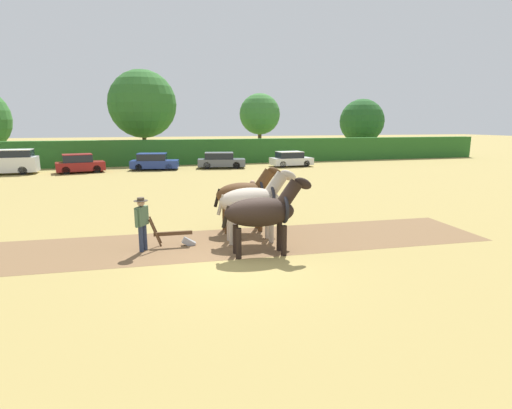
{
  "coord_description": "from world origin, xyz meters",
  "views": [
    {
      "loc": [
        -2.67,
        -11.11,
        4.07
      ],
      "look_at": [
        1.34,
        2.96,
        1.1
      ],
      "focal_mm": 28.0,
      "sensor_mm": 36.0,
      "label": 1
    }
  ],
  "objects_px": {
    "draft_horse_lead_left": "(263,212)",
    "parked_car_left": "(80,164)",
    "tree_center_right": "(362,121)",
    "plow": "(177,237)",
    "parked_car_center_left": "(154,162)",
    "farmer_beside_team": "(252,197)",
    "parked_car_center_right": "(291,159)",
    "tree_center": "(260,114)",
    "parked_car_center": "(221,160)",
    "draft_horse_trail_left": "(245,194)",
    "tree_center_left": "(142,104)",
    "draft_horse_lead_right": "(253,201)",
    "parked_van": "(2,162)",
    "farmer_at_plow": "(142,220)"
  },
  "relations": [
    {
      "from": "tree_center_right",
      "to": "farmer_at_plow",
      "type": "xyz_separation_m",
      "value": [
        -28.12,
        -34.59,
        -3.33
      ]
    },
    {
      "from": "parked_car_left",
      "to": "parked_car_center_left",
      "type": "bearing_deg",
      "value": -7.18
    },
    {
      "from": "draft_horse_lead_right",
      "to": "parked_car_center",
      "type": "relative_size",
      "value": 0.63
    },
    {
      "from": "draft_horse_trail_left",
      "to": "parked_van",
      "type": "xyz_separation_m",
      "value": [
        -14.7,
        22.34,
        -0.39
      ]
    },
    {
      "from": "tree_center_left",
      "to": "plow",
      "type": "bearing_deg",
      "value": -88.91
    },
    {
      "from": "draft_horse_lead_left",
      "to": "parked_car_left",
      "type": "height_order",
      "value": "draft_horse_lead_left"
    },
    {
      "from": "tree_center_right",
      "to": "draft_horse_trail_left",
      "type": "height_order",
      "value": "tree_center_right"
    },
    {
      "from": "plow",
      "to": "farmer_beside_team",
      "type": "relative_size",
      "value": 0.91
    },
    {
      "from": "tree_center_right",
      "to": "draft_horse_lead_left",
      "type": "height_order",
      "value": "tree_center_right"
    },
    {
      "from": "tree_center",
      "to": "parked_car_center_right",
      "type": "distance_m",
      "value": 11.29
    },
    {
      "from": "tree_center_left",
      "to": "draft_horse_lead_right",
      "type": "height_order",
      "value": "tree_center_left"
    },
    {
      "from": "draft_horse_lead_right",
      "to": "plow",
      "type": "distance_m",
      "value": 2.88
    },
    {
      "from": "draft_horse_lead_left",
      "to": "draft_horse_lead_right",
      "type": "bearing_deg",
      "value": 90.06
    },
    {
      "from": "draft_horse_trail_left",
      "to": "farmer_at_plow",
      "type": "bearing_deg",
      "value": -154.73
    },
    {
      "from": "draft_horse_lead_right",
      "to": "tree_center_right",
      "type": "bearing_deg",
      "value": 58.05
    },
    {
      "from": "tree_center_left",
      "to": "draft_horse_trail_left",
      "type": "xyz_separation_m",
      "value": [
        3.35,
        -31.77,
        -4.73
      ]
    },
    {
      "from": "draft_horse_lead_right",
      "to": "parked_van",
      "type": "height_order",
      "value": "draft_horse_lead_right"
    },
    {
      "from": "tree_center_left",
      "to": "parked_van",
      "type": "relative_size",
      "value": 1.87
    },
    {
      "from": "tree_center_right",
      "to": "draft_horse_lead_left",
      "type": "bearing_deg",
      "value": -124.21
    },
    {
      "from": "draft_horse_lead_right",
      "to": "farmer_at_plow",
      "type": "bearing_deg",
      "value": -175.52
    },
    {
      "from": "parked_car_center_right",
      "to": "parked_car_center",
      "type": "bearing_deg",
      "value": 174.23
    },
    {
      "from": "parked_car_center",
      "to": "draft_horse_trail_left",
      "type": "bearing_deg",
      "value": -87.92
    },
    {
      "from": "plow",
      "to": "parked_car_left",
      "type": "height_order",
      "value": "parked_car_left"
    },
    {
      "from": "parked_van",
      "to": "farmer_beside_team",
      "type": "bearing_deg",
      "value": -55.44
    },
    {
      "from": "draft_horse_lead_right",
      "to": "draft_horse_trail_left",
      "type": "xyz_separation_m",
      "value": [
        0.08,
        1.47,
        -0.03
      ]
    },
    {
      "from": "draft_horse_lead_right",
      "to": "parked_car_center_left",
      "type": "distance_m",
      "value": 24.07
    },
    {
      "from": "parked_car_center",
      "to": "farmer_beside_team",
      "type": "bearing_deg",
      "value": -86.53
    },
    {
      "from": "parked_car_center_left",
      "to": "parked_car_center",
      "type": "relative_size",
      "value": 0.95
    },
    {
      "from": "tree_center_right",
      "to": "draft_horse_lead_left",
      "type": "xyz_separation_m",
      "value": [
        -24.46,
        -35.98,
        -2.98
      ]
    },
    {
      "from": "parked_car_center_left",
      "to": "farmer_beside_team",
      "type": "bearing_deg",
      "value": -70.4
    },
    {
      "from": "tree_center_left",
      "to": "parked_car_center_left",
      "type": "distance_m",
      "value": 10.82
    },
    {
      "from": "parked_car_center_left",
      "to": "draft_horse_lead_left",
      "type": "bearing_deg",
      "value": -74.22
    },
    {
      "from": "farmer_beside_team",
      "to": "parked_car_center_left",
      "type": "bearing_deg",
      "value": 45.4
    },
    {
      "from": "tree_center",
      "to": "tree_center_right",
      "type": "bearing_deg",
      "value": 3.83
    },
    {
      "from": "draft_horse_lead_right",
      "to": "parked_car_center",
      "type": "xyz_separation_m",
      "value": [
        3.41,
        23.63,
        -0.75
      ]
    },
    {
      "from": "plow",
      "to": "tree_center",
      "type": "bearing_deg",
      "value": 72.38
    },
    {
      "from": "parked_car_center_left",
      "to": "tree_center_left",
      "type": "bearing_deg",
      "value": 104.08
    },
    {
      "from": "parked_car_left",
      "to": "parked_car_center",
      "type": "height_order",
      "value": "parked_car_left"
    },
    {
      "from": "tree_center",
      "to": "parked_car_center_left",
      "type": "height_order",
      "value": "tree_center"
    },
    {
      "from": "plow",
      "to": "farmer_beside_team",
      "type": "height_order",
      "value": "farmer_beside_team"
    },
    {
      "from": "plow",
      "to": "parked_car_center_right",
      "type": "distance_m",
      "value": 26.38
    },
    {
      "from": "tree_center_right",
      "to": "parked_van",
      "type": "relative_size",
      "value": 1.38
    },
    {
      "from": "draft_horse_trail_left",
      "to": "tree_center_left",
      "type": "bearing_deg",
      "value": 99.31
    },
    {
      "from": "parked_car_center",
      "to": "tree_center_right",
      "type": "bearing_deg",
      "value": 38.04
    },
    {
      "from": "tree_center_left",
      "to": "parked_car_center",
      "type": "height_order",
      "value": "tree_center_left"
    },
    {
      "from": "parked_car_center_left",
      "to": "parked_car_center_right",
      "type": "relative_size",
      "value": 1.09
    },
    {
      "from": "farmer_at_plow",
      "to": "farmer_beside_team",
      "type": "height_order",
      "value": "farmer_at_plow"
    },
    {
      "from": "parked_car_center",
      "to": "parked_van",
      "type": "bearing_deg",
      "value": -169.93
    },
    {
      "from": "plow",
      "to": "parked_car_center",
      "type": "bearing_deg",
      "value": 78.83
    },
    {
      "from": "tree_center_right",
      "to": "plow",
      "type": "distance_m",
      "value": 43.9
    }
  ]
}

